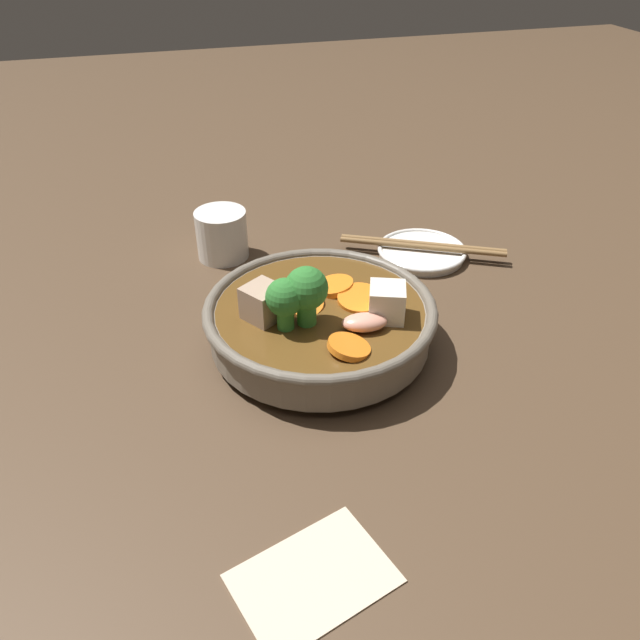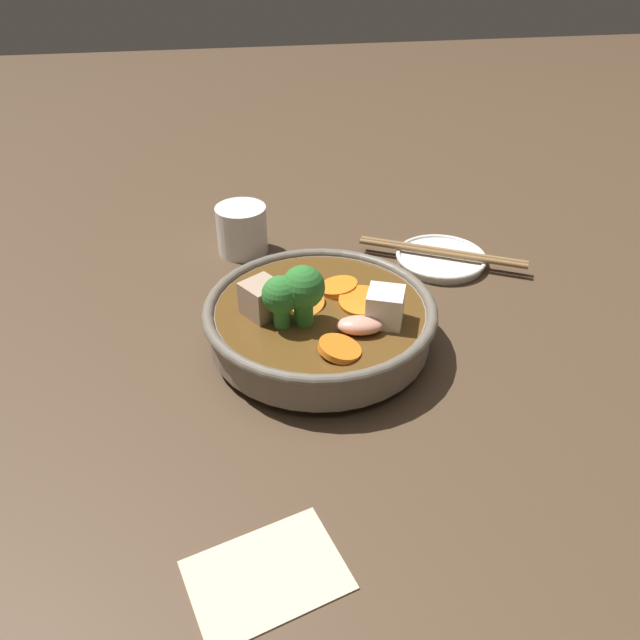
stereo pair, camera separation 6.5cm
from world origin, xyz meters
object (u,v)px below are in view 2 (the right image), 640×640
at_px(tea_cup, 242,229).
at_px(chopsticks_pair, 442,252).
at_px(stirfry_bowl, 320,318).
at_px(side_saucer, 441,258).

height_order(tea_cup, chopsticks_pair, tea_cup).
distance_m(stirfry_bowl, chopsticks_pair, 0.24).
height_order(stirfry_bowl, side_saucer, stirfry_bowl).
bearing_deg(stirfry_bowl, chopsticks_pair, 39.35).
relative_size(side_saucer, tea_cup, 1.76).
relative_size(tea_cup, chopsticks_pair, 0.33).
xyz_separation_m(stirfry_bowl, side_saucer, (0.18, 0.15, -0.03)).
relative_size(stirfry_bowl, tea_cup, 3.64).
bearing_deg(side_saucer, tea_cup, 163.69).
height_order(stirfry_bowl, tea_cup, stirfry_bowl).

